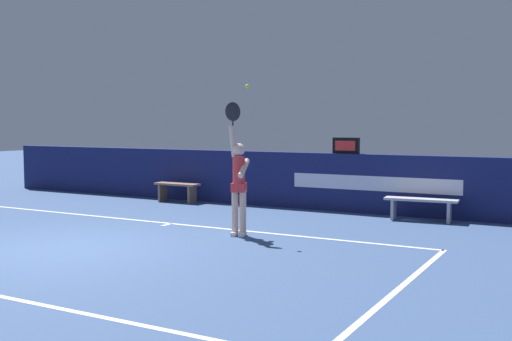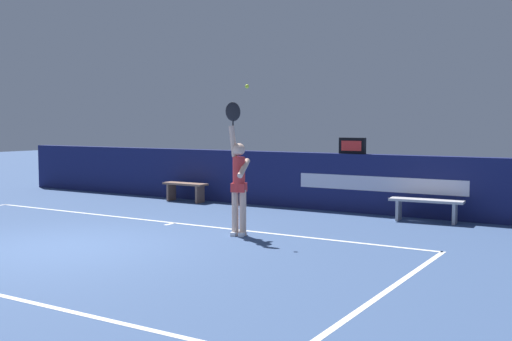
# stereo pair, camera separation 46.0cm
# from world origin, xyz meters

# --- Properties ---
(ground_plane) EXTENTS (60.00, 60.00, 0.00)m
(ground_plane) POSITION_xyz_m (0.00, 0.00, 0.00)
(ground_plane) COLOR #374F7B
(court_lines) EXTENTS (10.82, 5.23, 0.00)m
(court_lines) POSITION_xyz_m (0.00, 0.28, 0.00)
(court_lines) COLOR white
(court_lines) RESTS_ON ground
(back_wall) EXTENTS (16.13, 0.30, 1.33)m
(back_wall) POSITION_xyz_m (0.00, 6.18, 0.66)
(back_wall) COLOR #171D50
(back_wall) RESTS_ON ground
(speed_display) EXTENTS (0.62, 0.13, 0.36)m
(speed_display) POSITION_xyz_m (2.45, 6.17, 1.51)
(speed_display) COLOR black
(speed_display) RESTS_ON back_wall
(tennis_player) EXTENTS (0.49, 0.49, 2.41)m
(tennis_player) POSITION_xyz_m (1.86, 2.35, 0.99)
(tennis_player) COLOR beige
(tennis_player) RESTS_ON ground
(tennis_ball) EXTENTS (0.07, 0.07, 0.07)m
(tennis_ball) POSITION_xyz_m (2.02, 2.38, 2.66)
(tennis_ball) COLOR #C5E633
(courtside_bench_near) EXTENTS (1.23, 0.37, 0.49)m
(courtside_bench_near) POSITION_xyz_m (-1.91, 5.62, 0.36)
(courtside_bench_near) COLOR #896451
(courtside_bench_near) RESTS_ON ground
(courtside_bench_far) EXTENTS (1.51, 0.47, 0.47)m
(courtside_bench_far) POSITION_xyz_m (4.31, 5.61, 0.36)
(courtside_bench_far) COLOR #B4B2B5
(courtside_bench_far) RESTS_ON ground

